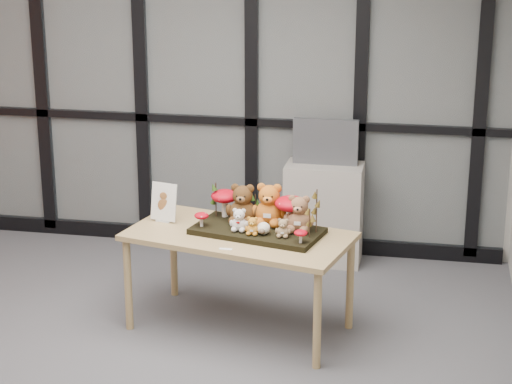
% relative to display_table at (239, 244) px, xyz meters
% --- Properties ---
extents(room_shell, '(5.00, 5.00, 5.00)m').
position_rel_display_table_xyz_m(room_shell, '(-0.67, -0.95, 1.08)').
color(room_shell, '#AEACA4').
rests_on(room_shell, floor).
extents(glass_partition, '(4.90, 0.06, 2.78)m').
position_rel_display_table_xyz_m(glass_partition, '(-0.67, 1.52, 0.82)').
color(glass_partition, '#2D383F').
rests_on(glass_partition, floor).
extents(display_table, '(1.55, 1.02, 0.67)m').
position_rel_display_table_xyz_m(display_table, '(0.00, 0.00, 0.00)').
color(display_table, tan).
rests_on(display_table, floor).
extents(diorama_tray, '(0.89, 0.59, 0.04)m').
position_rel_display_table_xyz_m(diorama_tray, '(0.12, 0.03, 0.09)').
color(diorama_tray, black).
rests_on(diorama_tray, display_table).
extents(bear_pooh_yellow, '(0.27, 0.26, 0.30)m').
position_rel_display_table_xyz_m(bear_pooh_yellow, '(0.18, 0.12, 0.25)').
color(bear_pooh_yellow, '#C5631A').
rests_on(bear_pooh_yellow, diorama_tray).
extents(bear_brown_medium, '(0.26, 0.25, 0.29)m').
position_rel_display_table_xyz_m(bear_brown_medium, '(-0.00, 0.12, 0.25)').
color(bear_brown_medium, '#4C2E14').
rests_on(bear_brown_medium, diorama_tray).
extents(bear_tan_back, '(0.23, 0.22, 0.26)m').
position_rel_display_table_xyz_m(bear_tan_back, '(0.38, 0.04, 0.23)').
color(bear_tan_back, brown).
rests_on(bear_tan_back, diorama_tray).
extents(bear_small_yellow, '(0.12, 0.11, 0.13)m').
position_rel_display_table_xyz_m(bear_small_yellow, '(0.11, -0.09, 0.17)').
color(bear_small_yellow, orange).
rests_on(bear_small_yellow, diorama_tray).
extents(bear_white_bow, '(0.15, 0.14, 0.16)m').
position_rel_display_table_xyz_m(bear_white_bow, '(0.01, -0.03, 0.18)').
color(bear_white_bow, white).
rests_on(bear_white_bow, diorama_tray).
extents(bear_beige_small, '(0.12, 0.11, 0.13)m').
position_rel_display_table_xyz_m(bear_beige_small, '(0.30, -0.09, 0.17)').
color(bear_beige_small, '#997A53').
rests_on(bear_beige_small, diorama_tray).
extents(plush_cream_hedgehog, '(0.08, 0.07, 0.09)m').
position_rel_display_table_xyz_m(plush_cream_hedgehog, '(0.17, -0.07, 0.15)').
color(plush_cream_hedgehog, white).
rests_on(plush_cream_hedgehog, diorama_tray).
extents(mushroom_back_left, '(0.18, 0.18, 0.20)m').
position_rel_display_table_xyz_m(mushroom_back_left, '(-0.14, 0.22, 0.20)').
color(mushroom_back_left, '#A70513').
rests_on(mushroom_back_left, diorama_tray).
extents(mushroom_back_right, '(0.21, 0.21, 0.23)m').
position_rel_display_table_xyz_m(mushroom_back_right, '(0.32, 0.08, 0.22)').
color(mushroom_back_right, '#A70513').
rests_on(mushroom_back_right, diorama_tray).
extents(mushroom_front_left, '(0.09, 0.09, 0.10)m').
position_rel_display_table_xyz_m(mushroom_front_left, '(-0.25, -0.00, 0.15)').
color(mushroom_front_left, '#A70513').
rests_on(mushroom_front_left, diorama_tray).
extents(mushroom_front_right, '(0.08, 0.08, 0.09)m').
position_rel_display_table_xyz_m(mushroom_front_right, '(0.43, -0.18, 0.15)').
color(mushroom_front_right, '#A70513').
rests_on(mushroom_front_right, diorama_tray).
extents(sprig_green_far_left, '(0.05, 0.05, 0.23)m').
position_rel_display_table_xyz_m(sprig_green_far_left, '(-0.20, 0.21, 0.22)').
color(sprig_green_far_left, '#16320B').
rests_on(sprig_green_far_left, diorama_tray).
extents(sprig_green_mid_left, '(0.05, 0.05, 0.20)m').
position_rel_display_table_xyz_m(sprig_green_mid_left, '(-0.07, 0.23, 0.20)').
color(sprig_green_mid_left, '#16320B').
rests_on(sprig_green_mid_left, diorama_tray).
extents(sprig_dry_far_right, '(0.05, 0.05, 0.29)m').
position_rel_display_table_xyz_m(sprig_dry_far_right, '(0.50, 0.03, 0.25)').
color(sprig_dry_far_right, brown).
rests_on(sprig_dry_far_right, diorama_tray).
extents(sprig_dry_mid_right, '(0.05, 0.05, 0.19)m').
position_rel_display_table_xyz_m(sprig_dry_mid_right, '(0.47, -0.07, 0.20)').
color(sprig_dry_mid_right, brown).
rests_on(sprig_dry_mid_right, diorama_tray).
extents(sprig_green_centre, '(0.05, 0.05, 0.17)m').
position_rel_display_table_xyz_m(sprig_green_centre, '(0.07, 0.20, 0.19)').
color(sprig_green_centre, '#16320B').
rests_on(sprig_green_centre, diorama_tray).
extents(sign_holder, '(0.19, 0.09, 0.26)m').
position_rel_display_table_xyz_m(sign_holder, '(-0.54, 0.14, 0.19)').
color(sign_holder, silver).
rests_on(sign_holder, display_table).
extents(label_card, '(0.08, 0.03, 0.00)m').
position_rel_display_table_xyz_m(label_card, '(-0.02, -0.29, 0.07)').
color(label_card, white).
rests_on(label_card, display_table).
extents(cabinet, '(0.59, 0.34, 0.79)m').
position_rel_display_table_xyz_m(cabinet, '(0.39, 1.31, -0.20)').
color(cabinet, '#9E978D').
rests_on(cabinet, floor).
extents(monitor, '(0.50, 0.05, 0.35)m').
position_rel_display_table_xyz_m(monitor, '(0.39, 1.33, 0.37)').
color(monitor, '#494C51').
rests_on(monitor, cabinet).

